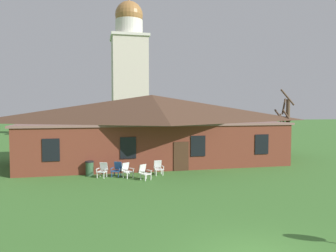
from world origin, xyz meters
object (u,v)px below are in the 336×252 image
Objects in this scene: lawn_chair_left_end at (127,170)px; trash_bin at (90,168)px; lawn_chair_middle at (144,172)px; lawn_chair_by_porch at (103,170)px; lawn_chair_near_door at (117,169)px; lawn_chair_right_end at (158,167)px.

trash_bin is at bearing 154.53° from lawn_chair_left_end.
trash_bin is at bearing 149.42° from lawn_chair_middle.
lawn_chair_by_porch and lawn_chair_near_door have the same top height.
lawn_chair_near_door is 1.00× the size of lawn_chair_middle.
lawn_chair_near_door is 1.00× the size of lawn_chair_left_end.
lawn_chair_middle is (1.62, -1.34, 0.00)m from lawn_chair_near_door.
trash_bin reaches higher than lawn_chair_by_porch.
lawn_chair_near_door is at bearing -20.45° from trash_bin.
lawn_chair_right_end is 4.59m from trash_bin.
lawn_chair_right_end is (2.15, 0.44, 0.00)m from lawn_chair_left_end.
lawn_chair_middle is 3.94m from trash_bin.
lawn_chair_near_door is (0.93, 0.05, 0.00)m from lawn_chair_by_porch.
lawn_chair_left_end and lawn_chair_right_end have the same top height.
lawn_chair_near_door is 1.89m from trash_bin.
lawn_chair_left_end is 2.20m from lawn_chair_right_end.
trash_bin is at bearing 139.84° from lawn_chair_by_porch.
lawn_chair_by_porch is 1.00× the size of lawn_chair_middle.
lawn_chair_right_end is (3.69, 0.01, 0.00)m from lawn_chair_by_porch.
lawn_chair_by_porch is at bearing -177.06° from lawn_chair_near_door.
trash_bin reaches higher than lawn_chair_middle.
lawn_chair_by_porch is at bearing -40.16° from trash_bin.
lawn_chair_by_porch is at bearing 164.56° from lawn_chair_left_end.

